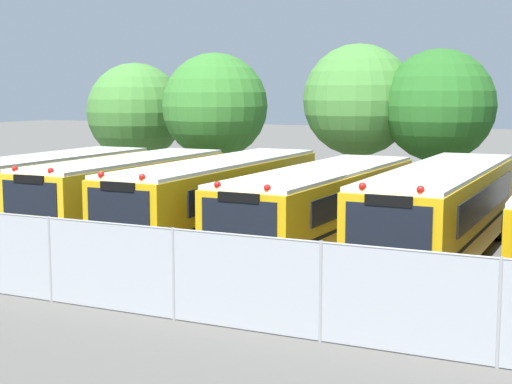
{
  "coord_description": "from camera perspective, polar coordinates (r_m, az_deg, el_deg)",
  "views": [
    {
      "loc": [
        8.12,
        -21.93,
        4.81
      ],
      "look_at": [
        -2.33,
        0.0,
        1.6
      ],
      "focal_mm": 53.5,
      "sensor_mm": 36.0,
      "label": 1
    }
  ],
  "objects": [
    {
      "name": "school_bus_2",
      "position": [
        25.06,
        -2.76,
        -0.25
      ],
      "size": [
        2.46,
        11.46,
        2.7
      ],
      "rotation": [
        0.0,
        0.0,
        3.14
      ],
      "color": "yellow",
      "rests_on": "ground_plane"
    },
    {
      "name": "tree_1",
      "position": [
        34.26,
        -3.12,
        6.28
      ],
      "size": [
        4.71,
        4.71,
        6.52
      ],
      "color": "#4C3823",
      "rests_on": "ground_plane"
    },
    {
      "name": "ground_plane",
      "position": [
        23.87,
        5.06,
        -4.13
      ],
      "size": [
        160.0,
        160.0,
        0.0
      ],
      "primitive_type": "plane",
      "color": "#595651"
    },
    {
      "name": "chainlink_fence",
      "position": [
        16.21,
        -6.18,
        -6.0
      ],
      "size": [
        26.48,
        0.07,
        1.99
      ],
      "color": "#9EA0A3",
      "rests_on": "ground_plane"
    },
    {
      "name": "traffic_cone",
      "position": [
        19.84,
        -17.4,
        -6.11
      ],
      "size": [
        0.38,
        0.38,
        0.5
      ],
      "primitive_type": "cone",
      "color": "#EA5914",
      "rests_on": "ground_plane"
    },
    {
      "name": "school_bus_1",
      "position": [
        26.95,
        -9.62,
        0.13
      ],
      "size": [
        2.54,
        10.01,
        2.64
      ],
      "rotation": [
        0.0,
        0.0,
        3.15
      ],
      "color": "yellow",
      "rests_on": "ground_plane"
    },
    {
      "name": "tree_3",
      "position": [
        31.14,
        13.79,
        6.39
      ],
      "size": [
        4.47,
        4.47,
        6.49
      ],
      "color": "#4C3823",
      "rests_on": "ground_plane"
    },
    {
      "name": "school_bus_0",
      "position": [
        29.38,
        -15.41,
        0.51
      ],
      "size": [
        2.74,
        10.32,
        2.57
      ],
      "rotation": [
        0.0,
        0.0,
        3.16
      ],
      "color": "yellow",
      "rests_on": "ground_plane"
    },
    {
      "name": "school_bus_3",
      "position": [
        23.78,
        4.97,
        -0.85
      ],
      "size": [
        2.9,
        11.21,
        2.57
      ],
      "rotation": [
        0.0,
        0.0,
        3.11
      ],
      "color": "yellow",
      "rests_on": "ground_plane"
    },
    {
      "name": "tree_2",
      "position": [
        32.02,
        7.47,
        6.94
      ],
      "size": [
        4.63,
        4.63,
        6.77
      ],
      "color": "#4C3823",
      "rests_on": "ground_plane"
    },
    {
      "name": "school_bus_4",
      "position": [
        22.4,
        13.77,
        -1.27
      ],
      "size": [
        2.51,
        11.37,
        2.79
      ],
      "rotation": [
        0.0,
        0.0,
        3.14
      ],
      "color": "yellow",
      "rests_on": "ground_plane"
    },
    {
      "name": "tree_0",
      "position": [
        38.0,
        -9.1,
        6.09
      ],
      "size": [
        4.74,
        4.74,
        6.2
      ],
      "color": "#4C3823",
      "rests_on": "ground_plane"
    }
  ]
}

